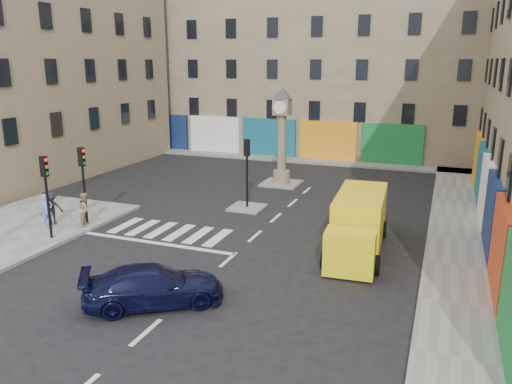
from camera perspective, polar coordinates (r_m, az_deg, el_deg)
The scene contains 16 objects.
ground at distance 19.59m, azimuth -4.37°, elevation -8.77°, with size 120.00×120.00×0.00m, color black.
sidewalk_right at distance 27.33m, azimuth 21.99°, elevation -2.80°, with size 2.60×30.00×0.15m, color gray.
sidewalk_far at distance 40.91m, azimuth 3.82°, elevation 3.79°, with size 32.00×2.40×0.15m, color gray.
island_near at distance 27.23m, azimuth -1.02°, elevation -1.79°, with size 1.80×1.80×0.12m, color gray.
island_far at distance 32.68m, azimuth 2.91°, elevation 1.00°, with size 2.40×2.40×0.12m, color gray.
building_far at distance 45.75m, azimuth 6.24°, elevation 15.50°, with size 32.00×10.00×17.00m, color #968564.
building_left at distance 38.89m, azimuth -23.22°, elevation 13.13°, with size 8.00×20.00×15.00m, color #8C795B.
traffic_light_left_near at distance 23.55m, azimuth -22.89°, elevation 0.85°, with size 0.28×0.22×3.70m.
traffic_light_left_far at distance 25.28m, azimuth -19.18°, elevation 2.08°, with size 0.28×0.22×3.70m.
traffic_light_island at distance 26.62m, azimuth -1.05°, elevation 3.44°, with size 0.28×0.22×3.70m.
clock_pillar at distance 32.03m, azimuth 2.99°, elevation 7.07°, with size 1.20×1.20×6.10m.
navy_sedan at distance 16.98m, azimuth -11.63°, elevation -10.45°, with size 1.85×4.55×1.32m, color black.
yellow_van at distance 21.53m, azimuth 11.61°, elevation -3.55°, with size 2.50×6.52×2.33m.
pedestrian_blue at distance 25.64m, azimuth -22.79°, elevation -1.96°, with size 0.58×0.38×1.59m, color #6192DE.
pedestrian_tan at distance 25.20m, azimuth -18.89°, elevation -1.86°, with size 0.78×0.61×1.60m, color tan.
pedestrian_dark at distance 25.89m, azimuth -22.31°, elevation -1.76°, with size 1.02×0.59×1.58m, color black.
Camera 1 is at (7.78, -16.21, 7.79)m, focal length 35.00 mm.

